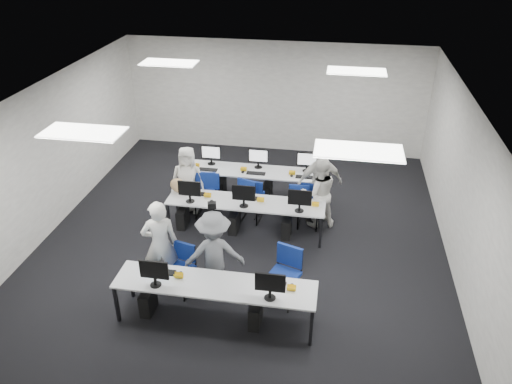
% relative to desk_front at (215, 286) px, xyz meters
% --- Properties ---
extents(room, '(9.00, 9.02, 3.00)m').
position_rel_desk_front_xyz_m(room, '(0.00, 2.40, 0.82)').
color(room, black).
rests_on(room, ground).
extents(ceiling_panels, '(5.20, 4.60, 0.02)m').
position_rel_desk_front_xyz_m(ceiling_panels, '(0.00, 2.40, 2.30)').
color(ceiling_panels, white).
rests_on(ceiling_panels, room).
extents(desk_front, '(3.20, 0.70, 0.73)m').
position_rel_desk_front_xyz_m(desk_front, '(0.00, 0.00, 0.00)').
color(desk_front, silver).
rests_on(desk_front, ground).
extents(desk_mid, '(3.20, 0.70, 0.73)m').
position_rel_desk_front_xyz_m(desk_mid, '(0.00, 2.60, 0.00)').
color(desk_mid, silver).
rests_on(desk_mid, ground).
extents(desk_back, '(3.20, 0.70, 0.73)m').
position_rel_desk_front_xyz_m(desk_back, '(0.00, 4.00, 0.00)').
color(desk_back, silver).
rests_on(desk_back, ground).
extents(equipment_front, '(2.51, 0.41, 1.19)m').
position_rel_desk_front_xyz_m(equipment_front, '(-0.19, -0.02, -0.32)').
color(equipment_front, '#0D5CB1').
rests_on(equipment_front, desk_front).
extents(equipment_mid, '(2.91, 0.41, 1.19)m').
position_rel_desk_front_xyz_m(equipment_mid, '(-0.19, 2.58, -0.32)').
color(equipment_mid, white).
rests_on(equipment_mid, desk_mid).
extents(equipment_back, '(2.91, 0.41, 1.19)m').
position_rel_desk_front_xyz_m(equipment_back, '(0.19, 4.02, -0.32)').
color(equipment_back, white).
rests_on(equipment_back, desk_back).
extents(chair_0, '(0.54, 0.57, 0.88)m').
position_rel_desk_front_xyz_m(chair_0, '(-0.77, 0.60, -0.40)').
color(chair_0, navy).
rests_on(chair_0, ground).
extents(chair_1, '(0.63, 0.65, 0.98)m').
position_rel_desk_front_xyz_m(chair_1, '(1.02, 0.67, -0.37)').
color(chair_1, navy).
rests_on(chair_1, ground).
extents(chair_2, '(0.48, 0.52, 0.93)m').
position_rel_desk_front_xyz_m(chair_2, '(-0.94, 3.15, -0.39)').
color(chair_2, navy).
rests_on(chair_2, ground).
extents(chair_3, '(0.47, 0.50, 0.84)m').
position_rel_desk_front_xyz_m(chair_3, '(0.03, 3.12, -0.42)').
color(chair_3, navy).
rests_on(chair_3, ground).
extents(chair_4, '(0.46, 0.49, 0.89)m').
position_rel_desk_front_xyz_m(chair_4, '(1.26, 3.10, -0.40)').
color(chair_4, navy).
rests_on(chair_4, ground).
extents(chair_5, '(0.53, 0.57, 0.95)m').
position_rel_desk_front_xyz_m(chair_5, '(-1.04, 3.51, -0.38)').
color(chair_5, navy).
rests_on(chair_5, ground).
extents(chair_6, '(0.58, 0.60, 0.91)m').
position_rel_desk_front_xyz_m(chair_6, '(-0.02, 3.37, -0.39)').
color(chair_6, navy).
rests_on(chair_6, ground).
extents(chair_7, '(0.46, 0.49, 0.89)m').
position_rel_desk_front_xyz_m(chair_7, '(1.01, 3.37, -0.40)').
color(chair_7, navy).
rests_on(chair_7, ground).
extents(handbag, '(0.42, 0.34, 0.30)m').
position_rel_desk_front_xyz_m(handbag, '(-1.45, 2.77, 0.20)').
color(handbag, '#A08352').
rests_on(handbag, desk_mid).
extents(student_0, '(0.71, 0.58, 1.69)m').
position_rel_desk_front_xyz_m(student_0, '(-1.13, 0.73, 0.16)').
color(student_0, beige).
rests_on(student_0, ground).
extents(student_1, '(0.88, 0.76, 1.53)m').
position_rel_desk_front_xyz_m(student_1, '(1.44, 3.15, 0.09)').
color(student_1, beige).
rests_on(student_1, ground).
extents(student_2, '(0.78, 0.55, 1.51)m').
position_rel_desk_front_xyz_m(student_2, '(-1.40, 3.28, 0.08)').
color(student_2, beige).
rests_on(student_2, ground).
extents(student_3, '(1.05, 0.72, 1.66)m').
position_rel_desk_front_xyz_m(student_3, '(1.43, 3.44, 0.15)').
color(student_3, beige).
rests_on(student_3, ground).
extents(photographer, '(1.14, 0.83, 1.58)m').
position_rel_desk_front_xyz_m(photographer, '(-0.18, 0.70, 0.11)').
color(photographer, slate).
rests_on(photographer, ground).
extents(dslr_camera, '(0.18, 0.21, 0.10)m').
position_rel_desk_front_xyz_m(dslr_camera, '(-0.22, 0.87, 0.95)').
color(dslr_camera, black).
rests_on(dslr_camera, photographer).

